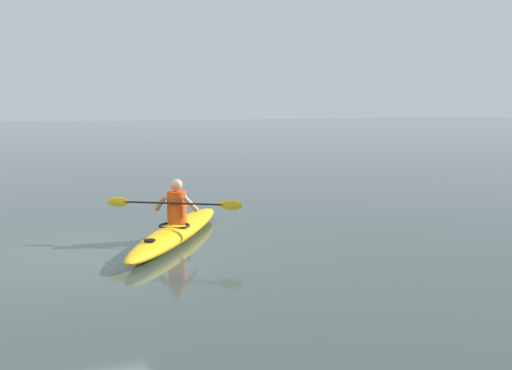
% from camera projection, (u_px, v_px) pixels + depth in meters
% --- Properties ---
extents(ground_plane, '(160.00, 160.00, 0.00)m').
position_uv_depth(ground_plane, '(82.00, 256.00, 9.81)').
color(ground_plane, '#384742').
extents(kayak, '(3.05, 4.16, 0.31)m').
position_uv_depth(kayak, '(177.00, 231.00, 10.91)').
color(kayak, '#EAB214').
rests_on(kayak, ground).
extents(kayaker, '(2.04, 1.38, 0.78)m').
position_uv_depth(kayaker, '(176.00, 204.00, 10.84)').
color(kayaker, '#E04C14').
rests_on(kayaker, kayak).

